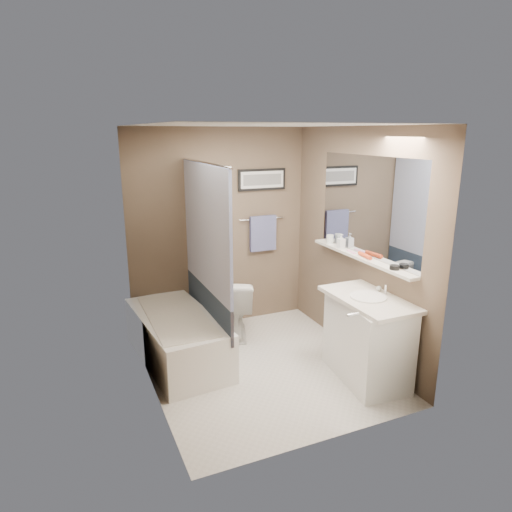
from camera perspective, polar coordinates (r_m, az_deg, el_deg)
name	(u,v)px	position (r m, az deg, el deg)	size (l,w,h in m)	color
ground	(262,367)	(4.84, 0.73, -13.70)	(2.50, 2.50, 0.00)	silver
ceiling	(263,127)	(4.23, 0.84, 15.78)	(2.20, 2.50, 0.04)	silver
wall_back	(220,230)	(5.49, -4.51, 3.24)	(2.20, 0.04, 2.40)	brown
wall_front	(332,296)	(3.35, 9.50, -4.91)	(2.20, 0.04, 2.40)	brown
wall_left	(149,268)	(4.07, -13.21, -1.44)	(0.04, 2.50, 2.40)	brown
wall_right	(356,244)	(4.91, 12.35, 1.47)	(0.04, 2.50, 2.40)	brown
tile_surround	(139,274)	(4.60, -14.37, -2.18)	(0.02, 1.55, 2.00)	#BAA58D
curtain_rod	(204,163)	(4.56, -6.50, 11.51)	(0.02, 0.02, 1.55)	silver
curtain_upper	(206,228)	(4.65, -6.26, 3.50)	(0.03, 1.45, 1.28)	silver
curtain_lower	(208,304)	(4.89, -5.98, -5.96)	(0.03, 1.45, 0.36)	#2A3A4E
mirror	(368,206)	(4.72, 13.80, 6.03)	(0.02, 1.60, 1.00)	silver
shelf	(360,257)	(4.79, 12.88, -0.14)	(0.12, 1.60, 0.03)	silver
towel_bar	(262,219)	(5.66, 0.80, 4.68)	(0.02, 0.02, 0.60)	silver
towel	(263,233)	(5.68, 0.88, 2.86)	(0.34, 0.05, 0.44)	#8289BD
art_frame	(262,180)	(5.61, 0.75, 9.53)	(0.62, 0.03, 0.26)	black
art_mat	(262,180)	(5.59, 0.81, 9.52)	(0.56, 0.00, 0.20)	white
art_image	(263,180)	(5.59, 0.82, 9.52)	(0.50, 0.00, 0.13)	#595959
door	(392,310)	(3.73, 16.64, -6.54)	(0.80, 0.02, 2.00)	silver
door_handle	(353,315)	(3.57, 12.00, -7.19)	(0.02, 0.02, 0.10)	silver
bathtub	(177,338)	(4.94, -9.82, -10.04)	(0.70, 1.50, 0.50)	white
tub_rim	(176,316)	(4.84, -9.96, -7.37)	(0.56, 1.36, 0.02)	silver
toilet	(235,307)	(5.40, -2.63, -6.35)	(0.40, 0.69, 0.71)	white
vanity	(367,340)	(4.60, 13.69, -10.16)	(0.50, 0.90, 0.80)	white
countertop	(369,299)	(4.44, 13.93, -5.27)	(0.54, 0.96, 0.04)	silver
sink_basin	(368,297)	(4.42, 13.85, -4.96)	(0.34, 0.34, 0.01)	white
faucet_spout	(386,290)	(4.53, 15.91, -4.06)	(0.02, 0.02, 0.10)	silver
faucet_knob	(379,288)	(4.61, 15.11, -3.92)	(0.05, 0.05, 0.05)	silver
candle_bowl_near	(394,267)	(4.39, 16.92, -1.37)	(0.09, 0.09, 0.04)	black
hair_brush_front	(365,255)	(4.72, 13.46, 0.07)	(0.04, 0.04, 0.22)	#DA451E
pink_comb	(351,252)	(4.91, 11.83, 0.52)	(0.03, 0.16, 0.01)	#F595C1
glass_jar	(330,239)	(5.23, 9.23, 2.09)	(0.08, 0.08, 0.10)	silver
soap_bottle	(341,241)	(5.05, 10.59, 1.86)	(0.07, 0.07, 0.16)	#999999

